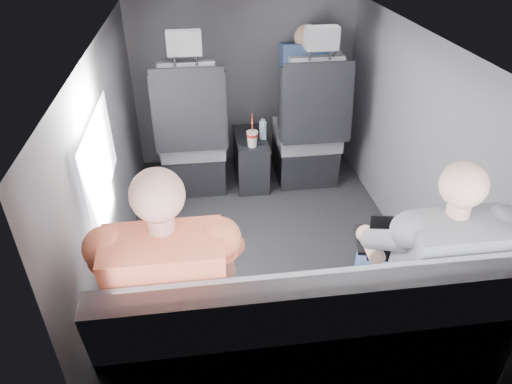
{
  "coord_description": "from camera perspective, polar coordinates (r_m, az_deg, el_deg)",
  "views": [
    {
      "loc": [
        -0.39,
        -2.33,
        1.95
      ],
      "look_at": [
        -0.08,
        -0.05,
        0.48
      ],
      "focal_mm": 32.0,
      "sensor_mm": 36.0,
      "label": 1
    }
  ],
  "objects": [
    {
      "name": "floor",
      "position": [
        3.06,
        1.43,
        -6.99
      ],
      "size": [
        2.6,
        2.6,
        0.0
      ],
      "primitive_type": "plane",
      "color": "black",
      "rests_on": "ground"
    },
    {
      "name": "ceiling",
      "position": [
        2.44,
        1.88,
        18.3
      ],
      "size": [
        2.6,
        2.6,
        0.0
      ],
      "primitive_type": "plane",
      "rotation": [
        3.14,
        0.0,
        0.0
      ],
      "color": "#B2B2AD",
      "rests_on": "panel_back"
    },
    {
      "name": "panel_left",
      "position": [
        2.7,
        -17.59,
        2.78
      ],
      "size": [
        0.02,
        2.6,
        1.35
      ],
      "primitive_type": "cube",
      "color": "#56565B",
      "rests_on": "floor"
    },
    {
      "name": "panel_right",
      "position": [
        2.95,
        19.21,
        5.07
      ],
      "size": [
        0.02,
        2.6,
        1.35
      ],
      "primitive_type": "cube",
      "color": "#56565B",
      "rests_on": "floor"
    },
    {
      "name": "panel_front",
      "position": [
        3.87,
        -1.49,
        13.3
      ],
      "size": [
        1.8,
        0.02,
        1.35
      ],
      "primitive_type": "cube",
      "color": "#56565B",
      "rests_on": "floor"
    },
    {
      "name": "panel_back",
      "position": [
        1.68,
        8.93,
        -17.18
      ],
      "size": [
        1.8,
        0.02,
        1.35
      ],
      "primitive_type": "cube",
      "color": "#56565B",
      "rests_on": "floor"
    },
    {
      "name": "side_window",
      "position": [
        2.34,
        -18.94,
        3.99
      ],
      "size": [
        0.02,
        0.75,
        0.42
      ],
      "primitive_type": "cube",
      "color": "white",
      "rests_on": "panel_left"
    },
    {
      "name": "seatbelt",
      "position": [
        3.32,
        7.65,
        12.02
      ],
      "size": [
        0.35,
        0.11,
        0.59
      ],
      "primitive_type": "cube",
      "rotation": [
        -0.14,
        0.49,
        0.0
      ],
      "color": "black",
      "rests_on": "front_seat_right"
    },
    {
      "name": "front_seat_left",
      "position": [
        3.53,
        -7.91,
        6.19
      ],
      "size": [
        0.52,
        0.58,
        1.26
      ],
      "color": "black",
      "rests_on": "floor"
    },
    {
      "name": "front_seat_right",
      "position": [
        3.63,
        6.53,
        7.05
      ],
      "size": [
        0.52,
        0.58,
        1.26
      ],
      "color": "black",
      "rests_on": "floor"
    },
    {
      "name": "center_console",
      "position": [
        3.67,
        -0.65,
        4.14
      ],
      "size": [
        0.24,
        0.48,
        0.41
      ],
      "color": "black",
      "rests_on": "floor"
    },
    {
      "name": "rear_bench",
      "position": [
        2.11,
        6.26,
        -18.79
      ],
      "size": [
        1.6,
        0.57,
        0.92
      ],
      "color": "#5B5C60",
      "rests_on": "floor"
    },
    {
      "name": "soda_cup",
      "position": [
        3.41,
        -0.48,
        6.74
      ],
      "size": [
        0.09,
        0.09,
        0.26
      ],
      "color": "white",
      "rests_on": "center_console"
    },
    {
      "name": "water_bottle",
      "position": [
        3.51,
        0.85,
        7.72
      ],
      "size": [
        0.06,
        0.06,
        0.16
      ],
      "color": "#A0C1D9",
      "rests_on": "center_console"
    },
    {
      "name": "laptop_white",
      "position": [
        2.01,
        -11.54,
        -9.0
      ],
      "size": [
        0.4,
        0.4,
        0.26
      ],
      "color": "silver",
      "rests_on": "passenger_rear_left"
    },
    {
      "name": "laptop_black",
      "position": [
        2.21,
        16.94,
        -5.81
      ],
      "size": [
        0.35,
        0.35,
        0.23
      ],
      "color": "black",
      "rests_on": "passenger_rear_right"
    },
    {
      "name": "passenger_rear_left",
      "position": [
        1.9,
        -10.28,
        -11.89
      ],
      "size": [
        0.52,
        0.63,
        1.24
      ],
      "color": "#313136",
      "rests_on": "rear_bench"
    },
    {
      "name": "passenger_rear_right",
      "position": [
        2.11,
        20.19,
        -9.03
      ],
      "size": [
        0.48,
        0.6,
        1.19
      ],
      "color": "navy",
      "rests_on": "rear_bench"
    },
    {
      "name": "passenger_front_right",
      "position": [
        3.73,
        6.04,
        13.54
      ],
      "size": [
        0.38,
        0.38,
        0.75
      ],
      "color": "navy",
      "rests_on": "front_seat_right"
    }
  ]
}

